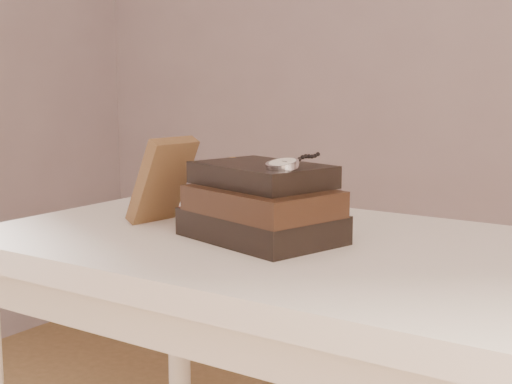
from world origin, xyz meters
The scene contains 5 objects.
table centered at (0.00, 0.35, 0.66)m, with size 1.00×0.60×0.75m.
book_stack centered at (-0.04, 0.32, 0.81)m, with size 0.27×0.23×0.12m.
journal centered at (-0.26, 0.33, 0.83)m, with size 0.02×0.10×0.16m, color #442C1A.
pocket_watch centered at (0.01, 0.30, 0.88)m, with size 0.06×0.16×0.02m.
eyeglasses centered at (-0.10, 0.42, 0.82)m, with size 0.13×0.14×0.05m.
Camera 1 is at (0.57, -0.61, 1.00)m, focal length 50.89 mm.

